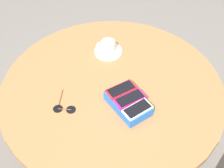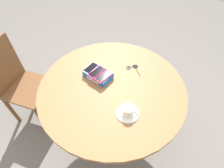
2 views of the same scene
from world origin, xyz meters
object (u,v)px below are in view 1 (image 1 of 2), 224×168
round_table (112,101)px  saucer (108,51)px  phone_red (120,90)px  phone_white (137,109)px  coffee_cup (108,46)px  sunglasses (64,108)px  phone_box (128,103)px  phone_magenta (130,99)px

round_table → saucer: size_ratio=7.23×
phone_red → saucer: bearing=-23.1°
phone_red → phone_white: bearing=178.8°
round_table → coffee_cup: (0.22, -0.12, 0.14)m
phone_red → sunglasses: (0.08, 0.24, -0.05)m
saucer → coffee_cup: 0.03m
phone_white → coffee_cup: size_ratio=1.41×
round_table → phone_box: 0.19m
round_table → phone_red: phone_red is taller
phone_red → saucer: phone_red is taller
phone_box → saucer: size_ratio=1.40×
phone_white → sunglasses: size_ratio=0.86×
phone_box → phone_red: (0.06, -0.00, 0.03)m
round_table → saucer: bearing=-29.0°
phone_box → phone_red: size_ratio=1.50×
phone_magenta → phone_red: size_ratio=1.01×
phone_white → coffee_cup: 0.44m
coffee_cup → phone_white: bearing=163.5°
phone_magenta → coffee_cup: size_ratio=1.52×
phone_white → coffee_cup: coffee_cup is taller
round_table → sunglasses: 0.27m
phone_box → phone_magenta: bearing=-125.1°
phone_red → phone_box: bearing=177.3°
phone_white → phone_magenta: bearing=-3.8°
phone_box → phone_red: 0.07m
phone_red → sunglasses: bearing=70.8°
saucer → phone_red: bearing=156.9°
phone_white → phone_red: same height
round_table → phone_box: phone_box is taller
round_table → phone_magenta: size_ratio=7.71×
phone_box → coffee_cup: (0.36, -0.13, 0.02)m
round_table → phone_magenta: phone_magenta is taller
phone_white → coffee_cup: (0.42, -0.13, -0.01)m
phone_magenta → sunglasses: phone_magenta is taller
round_table → phone_white: 0.26m
phone_magenta → coffee_cup: coffee_cup is taller
phone_white → saucer: size_ratio=0.87×
round_table → phone_red: 0.17m
phone_white → saucer: 0.44m
saucer → sunglasses: (-0.21, 0.37, -0.00)m
round_table → saucer: saucer is taller
phone_box → coffee_cup: 0.38m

